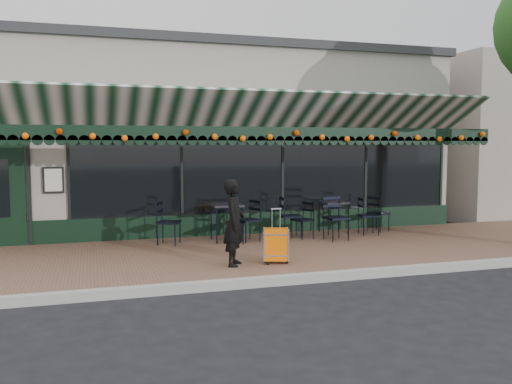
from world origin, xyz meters
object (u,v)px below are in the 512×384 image
object	(u,v)px
chair_b_front	(235,224)
woman	(234,223)
chair_a_left	(303,220)
chair_a_extra	(379,213)
chair_b_right	(291,217)
cafe_table_a	(334,205)
chair_a_right	(369,216)
chair_a_front	(336,218)
chair_solo	(169,223)
suitcase	(276,245)
cafe_table_b	(226,208)
chair_b_left	(248,221)

from	to	relation	value
chair_b_front	woman	bearing A→B (deg)	-91.40
chair_a_left	chair_a_extra	size ratio (longest dim) A/B	0.95
chair_a_extra	chair_b_right	size ratio (longest dim) A/B	0.93
cafe_table_a	chair_a_right	size ratio (longest dim) A/B	0.86
chair_a_left	chair_a_front	size ratio (longest dim) A/B	0.85
chair_a_extra	chair_solo	bearing A→B (deg)	67.48
suitcase	cafe_table_b	bearing A→B (deg)	113.15
chair_a_left	chair_b_front	size ratio (longest dim) A/B	1.00
chair_a_extra	chair_solo	world-z (taller)	chair_solo
woman	chair_b_front	size ratio (longest dim) A/B	1.83
chair_a_right	chair_b_right	xyz separation A→B (m)	(-1.85, 0.23, 0.03)
cafe_table_b	chair_a_extra	world-z (taller)	chair_a_extra
chair_b_right	chair_a_front	bearing A→B (deg)	-125.44
suitcase	chair_b_left	distance (m)	2.24
cafe_table_a	chair_a_front	world-z (taller)	chair_a_front
suitcase	chair_a_extra	distance (m)	4.38
woman	chair_b_right	world-z (taller)	woman
chair_a_front	chair_b_front	xyz separation A→B (m)	(-2.19, 0.36, -0.07)
chair_b_front	chair_a_front	bearing A→B (deg)	4.56
suitcase	chair_a_front	world-z (taller)	suitcase
woman	chair_b_right	distance (m)	3.11
chair_a_left	chair_b_front	bearing A→B (deg)	-109.27
chair_a_front	chair_b_right	world-z (taller)	chair_a_front
woman	chair_a_left	xyz separation A→B (m)	(2.14, 2.15, -0.34)
cafe_table_a	chair_a_left	bearing A→B (deg)	-154.05
cafe_table_b	chair_b_right	size ratio (longest dim) A/B	0.86
cafe_table_b	woman	bearing A→B (deg)	-100.62
chair_a_left	chair_b_right	distance (m)	0.32
chair_b_left	chair_a_front	bearing A→B (deg)	58.02
chair_a_front	chair_b_right	size ratio (longest dim) A/B	1.04
chair_a_right	woman	bearing A→B (deg)	128.14
woman	chair_a_extra	xyz separation A→B (m)	(4.27, 2.54, -0.32)
suitcase	chair_b_right	world-z (taller)	suitcase
cafe_table_b	chair_a_right	bearing A→B (deg)	-3.34
chair_a_front	cafe_table_a	bearing A→B (deg)	61.79
woman	chair_a_front	xyz separation A→B (m)	(2.76, 1.73, -0.27)
suitcase	chair_a_left	bearing A→B (deg)	73.84
chair_a_left	chair_b_right	size ratio (longest dim) A/B	0.88
chair_b_left	chair_solo	xyz separation A→B (m)	(-1.69, 0.16, 0.00)
chair_a_front	chair_b_right	distance (m)	1.05
cafe_table_a	chair_b_right	xyz separation A→B (m)	(-1.17, -0.22, -0.21)
chair_a_left	chair_a_front	xyz separation A→B (m)	(0.62, -0.42, 0.07)
cafe_table_b	chair_b_front	world-z (taller)	chair_b_front
chair_a_right	chair_solo	distance (m)	4.61
woman	cafe_table_a	bearing A→B (deg)	-25.97
chair_a_right	chair_a_extra	world-z (taller)	chair_a_right
woman	cafe_table_b	bearing A→B (deg)	13.39
chair_a_right	chair_solo	bearing A→B (deg)	96.45
chair_a_extra	chair_b_right	distance (m)	2.32
chair_a_front	chair_b_left	world-z (taller)	chair_a_front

